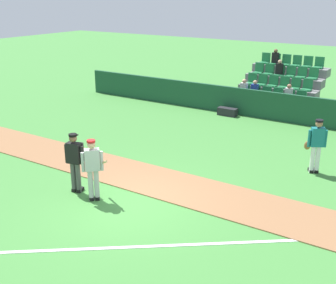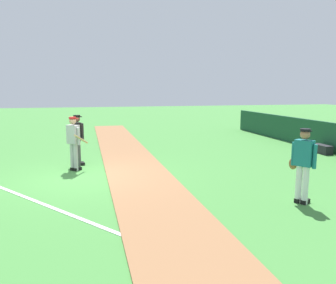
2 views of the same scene
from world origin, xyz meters
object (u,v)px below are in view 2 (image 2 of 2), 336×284
runner_teal_jersey (303,163)px  equipment_bag (322,149)px  batter_grey_jersey (74,141)px  umpire_home_plate (78,137)px

runner_teal_jersey → equipment_bag: size_ratio=1.96×
batter_grey_jersey → umpire_home_plate: same height
batter_grey_jersey → equipment_bag: size_ratio=1.96×
batter_grey_jersey → runner_teal_jersey: size_ratio=1.00×
batter_grey_jersey → equipment_bag: batter_grey_jersey is taller
batter_grey_jersey → umpire_home_plate: (-0.79, 0.13, 0.03)m
umpire_home_plate → runner_teal_jersey: (5.34, 5.11, -0.04)m
runner_teal_jersey → equipment_bag: 7.03m
batter_grey_jersey → umpire_home_plate: bearing=170.9°
batter_grey_jersey → umpire_home_plate: size_ratio=1.00×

